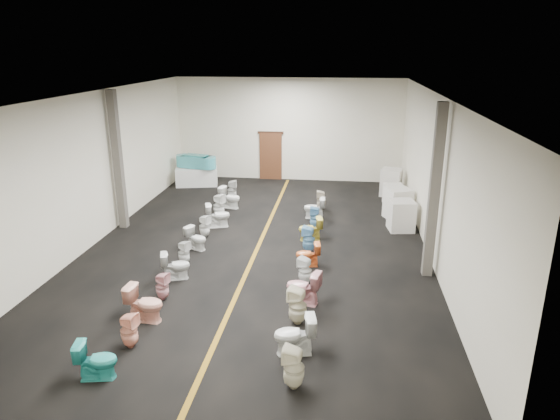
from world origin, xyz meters
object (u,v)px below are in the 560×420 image
Objects in this scene: toilet_right_10 at (321,200)px; toilet_left_0 at (97,360)px; appliance_crate_d at (391,182)px; toilet_left_1 at (129,330)px; toilet_left_2 at (145,303)px; toilet_left_8 at (218,215)px; toilet_right_6 at (309,239)px; toilet_left_4 at (176,266)px; toilet_right_7 at (310,229)px; toilet_right_8 at (315,218)px; toilet_right_3 at (303,287)px; appliance_crate_c at (393,195)px; toilet_right_5 at (308,255)px; toilet_left_10 at (230,197)px; toilet_right_2 at (298,306)px; toilet_left_3 at (162,286)px; toilet_left_9 at (219,206)px; toilet_left_11 at (232,190)px; toilet_left_6 at (196,238)px; appliance_crate_a at (401,215)px; toilet_left_7 at (204,226)px; toilet_right_1 at (295,335)px; toilet_left_5 at (184,253)px; appliance_crate_b at (398,204)px; toilet_right_9 at (314,208)px; display_table at (197,176)px; bathtub at (196,161)px; toilet_right_0 at (294,368)px; toilet_right_4 at (305,271)px.

toilet_left_0 is at bearing -23.57° from toilet_right_10.
appliance_crate_d is 13.12m from toilet_left_1.
appliance_crate_d reaches higher than toilet_left_2.
toilet_left_8 reaches higher than toilet_right_6.
toilet_left_4 is 0.99× the size of toilet_right_7.
toilet_right_8 reaches higher than toilet_right_10.
toilet_right_10 is at bearing -140.58° from appliance_crate_d.
appliance_crate_c is at bearing 174.31° from toilet_right_3.
toilet_right_3 is 1.23× the size of toilet_right_5.
toilet_left_10 is 0.93× the size of toilet_right_2.
toilet_left_3 is 3.34m from toilet_right_3.
toilet_left_9 reaches higher than toilet_left_11.
toilet_left_10 reaches higher than toilet_left_6.
toilet_right_5 is (3.33, 1.23, -0.03)m from toilet_left_4.
appliance_crate_d is 7.17m from toilet_left_9.
toilet_right_5 is (-2.81, -3.23, -0.16)m from appliance_crate_a.
toilet_left_7 is at bearing -145.45° from appliance_crate_c.
toilet_left_10 is at bearing -16.66° from toilet_left_8.
toilet_right_1 is 5.16m from toilet_right_6.
toilet_left_3 is at bearing 10.86° from toilet_left_1.
toilet_left_0 is at bearing -33.83° from toilet_right_3.
toilet_left_5 is 2.10m from toilet_left_7.
toilet_right_7 is at bearing -27.48° from toilet_left_2.
appliance_crate_b reaches higher than appliance_crate_c.
toilet_right_3 reaches higher than toilet_left_10.
toilet_right_2 reaches higher than toilet_right_7.
toilet_left_6 is (-6.18, -5.29, -0.05)m from appliance_crate_c.
toilet_left_1 is 0.86× the size of toilet_right_2.
toilet_left_3 is 7.17m from toilet_right_9.
toilet_left_6 is (-6.18, -3.62, -0.20)m from appliance_crate_b.
toilet_left_7 reaches higher than toilet_left_5.
toilet_left_11 is (2.00, -1.96, 0.01)m from display_table.
toilet_left_5 is 4.36m from toilet_right_2.
appliance_crate_d is 10.51m from toilet_left_4.
appliance_crate_d reaches higher than toilet_right_9.
toilet_left_5 is 1.00× the size of toilet_left_6.
toilet_left_8 is 3.25m from toilet_right_7.
appliance_crate_c is at bearing -20.61° from toilet_left_1.
toilet_left_5 is 3.42m from toilet_right_5.
toilet_right_9 reaches higher than toilet_left_0.
toilet_left_4 is (-0.09, 3.12, -0.00)m from toilet_left_1.
toilet_left_4 is (-0.01, 2.10, -0.05)m from toilet_left_2.
bathtub is 2.67× the size of toilet_left_5.
toilet_right_0 reaches higher than toilet_left_8.
toilet_right_4 is at bearing -51.99° from toilet_left_2.
appliance_crate_b is at bearing -90.00° from appliance_crate_c.
toilet_left_11 is at bearing 22.69° from toilet_left_7.
toilet_left_4 is (-6.14, -7.30, -0.02)m from appliance_crate_c.
toilet_left_2 is at bearing -157.71° from toilet_left_9.
appliance_crate_d is at bearing -71.41° from toilet_left_8.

